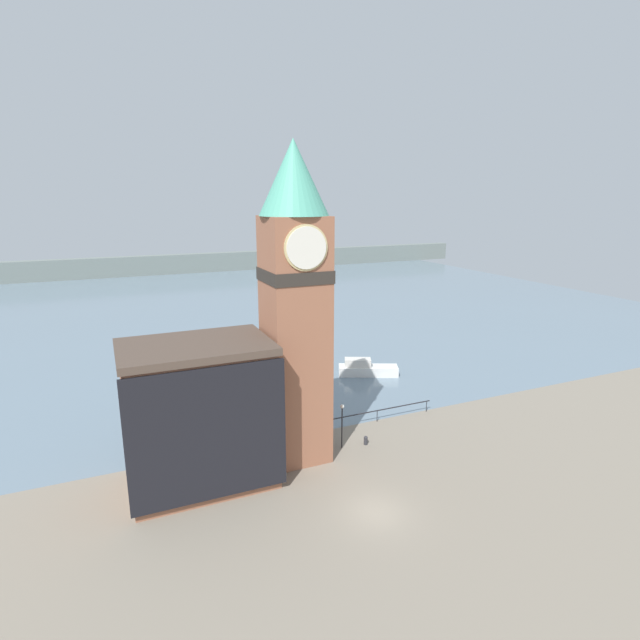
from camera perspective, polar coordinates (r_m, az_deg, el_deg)
The scene contains 10 objects.
ground_plane at distance 34.28m, azimuth 6.36°, elevation -21.03°, with size 160.00×160.00×0.00m, color gray.
water at distance 99.03m, azimuth -14.84°, elevation 1.95°, with size 160.00×120.00×0.00m.
far_shoreline at distance 137.82m, azimuth -17.60°, elevation 6.05°, with size 180.00×3.00×5.00m.
pier_railing at distance 45.56m, azimuth 6.56°, elevation -10.36°, with size 11.24×0.08×1.09m.
clock_tower at distance 36.06m, azimuth -2.86°, elevation 2.43°, with size 4.89×4.89×23.46m.
pier_building at distance 35.75m, azimuth -13.60°, elevation -10.43°, with size 10.05×7.00×10.14m.
boat_near at distance 54.29m, azimuth -1.95°, elevation -6.45°, with size 5.73×3.55×2.04m.
boat_far at distance 56.90m, azimuth 5.28°, elevation -5.58°, with size 6.86×4.57×1.91m.
mooring_bollard_near at distance 41.82m, azimuth 5.24°, elevation -13.48°, with size 0.32×0.32×0.75m.
lamp_post at distance 40.27m, azimuth 2.54°, elevation -11.05°, with size 0.32×0.32×3.71m.
Camera 1 is at (-14.49, -24.16, 19.52)m, focal length 28.00 mm.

